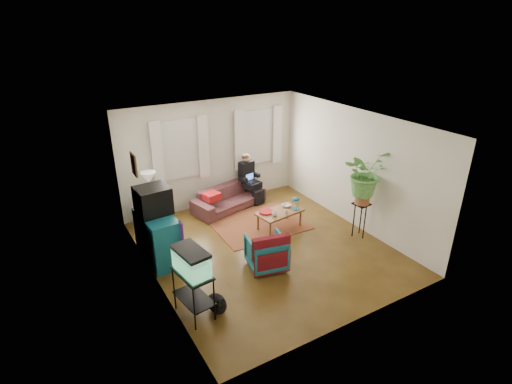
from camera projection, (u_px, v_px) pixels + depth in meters
floor at (266, 248)px, 8.14m from camera, size 4.50×5.00×0.01m
ceiling at (267, 123)px, 7.09m from camera, size 4.50×5.00×0.01m
wall_back at (212, 154)px, 9.59m from camera, size 4.50×0.01×2.60m
wall_front at (359, 251)px, 5.64m from camera, size 4.50×0.01×2.60m
wall_left at (151, 217)px, 6.57m from camera, size 0.01×5.00×2.60m
wall_right at (355, 169)px, 8.65m from camera, size 0.01×5.00×2.60m
window_left at (180, 149)px, 9.10m from camera, size 1.08×0.04×1.38m
window_right at (257, 137)px, 10.05m from camera, size 1.08×0.04×1.38m
curtains_left at (181, 150)px, 9.04m from camera, size 1.36×0.06×1.50m
curtains_right at (259, 138)px, 9.98m from camera, size 1.36×0.06×1.50m
picture_frame at (134, 165)px, 7.00m from camera, size 0.04×0.32×0.40m
area_rug at (258, 224)px, 9.08m from camera, size 2.05×1.66×0.01m
sofa at (229, 194)px, 9.70m from camera, size 1.98×1.16×0.73m
seated_person at (249, 180)px, 10.05m from camera, size 0.59×0.67×1.11m
side_table at (152, 210)px, 8.99m from camera, size 0.50×0.50×0.66m
table_lamp at (149, 185)px, 8.75m from camera, size 0.37×0.37×0.60m
dresser at (158, 238)px, 7.56m from camera, size 0.62×1.11×0.97m
crt_tv at (153, 200)px, 7.36m from camera, size 0.63×0.58×0.52m
aquarium_stand at (194, 294)px, 6.18m from camera, size 0.49×0.75×0.79m
aquarium at (191, 261)px, 5.94m from camera, size 0.44×0.69×0.41m
black_cat at (217, 302)px, 6.33m from camera, size 0.31×0.45×0.37m
armchair at (266, 251)px, 7.40m from camera, size 0.79×0.75×0.69m
serape_throw at (271, 251)px, 7.11m from camera, size 0.71×0.30×0.57m
coffee_table at (279, 220)px, 8.83m from camera, size 1.07×0.68×0.42m
cup_a at (274, 214)px, 8.53m from camera, size 0.13×0.13×0.09m
cup_b at (286, 212)px, 8.63m from camera, size 0.10×0.10×0.09m
bowl at (286, 205)px, 8.96m from camera, size 0.22×0.22×0.05m
snack_tray at (266, 212)px, 8.68m from camera, size 0.35×0.35×0.04m
birdcage at (296, 203)px, 8.78m from camera, size 0.19×0.19×0.29m
plant_stand at (360, 220)px, 8.44m from camera, size 0.36×0.36×0.77m
potted_plant at (364, 180)px, 8.07m from camera, size 0.95×0.85×0.98m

